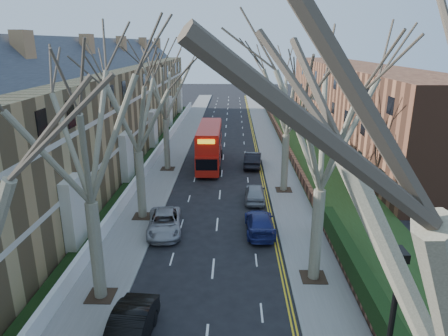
{
  "coord_description": "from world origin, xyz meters",
  "views": [
    {
      "loc": [
        1.13,
        -11.67,
        12.72
      ],
      "look_at": [
        0.39,
        19.77,
        2.84
      ],
      "focal_mm": 32.0,
      "sensor_mm": 36.0,
      "label": 1
    }
  ],
  "objects": [
    {
      "name": "tree_left_far",
      "position": [
        -5.7,
        16.0,
        9.24
      ],
      "size": [
        10.15,
        10.15,
        14.22
      ],
      "color": "#635D47",
      "rests_on": "ground"
    },
    {
      "name": "car_right_near",
      "position": [
        3.04,
        13.83,
        0.7
      ],
      "size": [
        2.05,
        4.87,
        1.4
      ],
      "primitive_type": "imported",
      "rotation": [
        0.0,
        0.0,
        3.16
      ],
      "color": "navy",
      "rests_on": "ground"
    },
    {
      "name": "pavement_right",
      "position": [
        6.0,
        39.0,
        0.06
      ],
      "size": [
        3.0,
        102.0,
        0.12
      ],
      "primitive_type": "cube",
      "color": "slate",
      "rests_on": "ground"
    },
    {
      "name": "tree_right_far",
      "position": [
        5.7,
        22.0,
        9.24
      ],
      "size": [
        10.15,
        10.15,
        14.22
      ],
      "color": "#635D47",
      "rests_on": "ground"
    },
    {
      "name": "terrace_left",
      "position": [
        -13.65,
        31.0,
        5.53
      ],
      "size": [
        9.7,
        78.0,
        13.6
      ],
      "color": "#9C7E4F",
      "rests_on": "ground"
    },
    {
      "name": "double_decker_bus",
      "position": [
        -1.38,
        29.59,
        2.1
      ],
      "size": [
        2.64,
        10.18,
        4.29
      ],
      "rotation": [
        0.0,
        0.0,
        3.15
      ],
      "color": "#B9160D",
      "rests_on": "ground"
    },
    {
      "name": "tree_right_mid",
      "position": [
        5.7,
        8.0,
        9.56
      ],
      "size": [
        10.5,
        10.5,
        14.71
      ],
      "color": "#635D47",
      "rests_on": "ground"
    },
    {
      "name": "car_right_mid",
      "position": [
        3.0,
        19.68,
        0.71
      ],
      "size": [
        1.8,
        4.2,
        1.41
      ],
      "primitive_type": "imported",
      "rotation": [
        0.0,
        0.0,
        3.11
      ],
      "color": "gray",
      "rests_on": "ground"
    },
    {
      "name": "tree_left_mid",
      "position": [
        -5.7,
        6.0,
        9.56
      ],
      "size": [
        10.5,
        10.5,
        14.71
      ],
      "color": "#635D47",
      "rests_on": "ground"
    },
    {
      "name": "pavement_left",
      "position": [
        -6.0,
        39.0,
        0.06
      ],
      "size": [
        3.0,
        102.0,
        0.12
      ],
      "primitive_type": "cube",
      "color": "slate",
      "rests_on": "ground"
    },
    {
      "name": "grass_verge_right",
      "position": [
        10.5,
        39.0,
        0.15
      ],
      "size": [
        6.0,
        102.0,
        0.06
      ],
      "color": "#203714",
      "rests_on": "ground"
    },
    {
      "name": "car_right_far",
      "position": [
        3.27,
        29.49,
        0.8
      ],
      "size": [
        2.14,
        5.0,
        1.6
      ],
      "primitive_type": "imported",
      "rotation": [
        0.0,
        0.0,
        3.05
      ],
      "color": "black",
      "rests_on": "ground"
    },
    {
      "name": "car_left_far",
      "position": [
        -3.63,
        13.7,
        0.69
      ],
      "size": [
        2.87,
        5.2,
        1.38
      ],
      "primitive_type": "imported",
      "rotation": [
        0.0,
        0.0,
        0.12
      ],
      "color": "gray",
      "rests_on": "ground"
    },
    {
      "name": "car_left_mid",
      "position": [
        -3.34,
        2.61,
        0.77
      ],
      "size": [
        1.92,
        4.78,
        1.55
      ],
      "primitive_type": "imported",
      "rotation": [
        0.0,
        0.0,
        -0.06
      ],
      "color": "black",
      "rests_on": "ground"
    },
    {
      "name": "front_wall_left",
      "position": [
        -7.65,
        31.0,
        0.62
      ],
      "size": [
        0.3,
        78.0,
        1.0
      ],
      "color": "white",
      "rests_on": "ground"
    },
    {
      "name": "tree_left_dist",
      "position": [
        -5.7,
        28.0,
        9.56
      ],
      "size": [
        10.5,
        10.5,
        14.71
      ],
      "color": "#635D47",
      "rests_on": "ground"
    },
    {
      "name": "flats_right",
      "position": [
        17.46,
        43.0,
        4.98
      ],
      "size": [
        13.97,
        54.0,
        10.0
      ],
      "color": "brown",
      "rests_on": "ground"
    }
  ]
}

